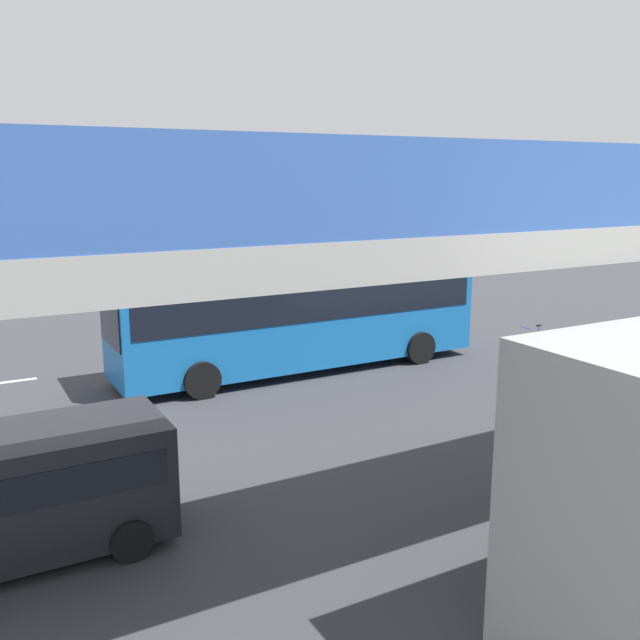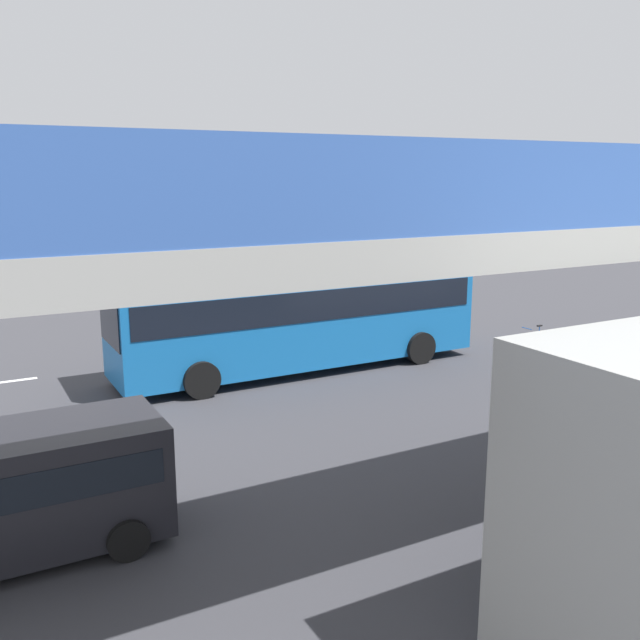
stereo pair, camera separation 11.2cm
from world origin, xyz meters
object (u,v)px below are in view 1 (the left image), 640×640
Objects in this scene: bicycle_green at (583,358)px; bicycle_red at (546,351)px; parked_van at (11,488)px; bicycle_blue at (534,342)px; city_bus at (300,310)px; pedestrian at (160,338)px.

bicycle_red is at bearing -72.57° from bicycle_green.
parked_van is 17.70m from bicycle_blue.
bicycle_green is 1.00× the size of bicycle_red.
city_bus reaches higher than parked_van.
bicycle_red is (0.37, -1.18, 0.00)m from bicycle_green.
parked_van is at bearing 14.70° from bicycle_red.
city_bus is 6.52× the size of bicycle_green.
parked_van is 16.95m from bicycle_green.
pedestrian reaches higher than bicycle_blue.
city_bus is 6.44× the size of pedestrian.
city_bus is at bearing -14.87° from bicycle_blue.
bicycle_blue and bicycle_red have the same top height.
pedestrian is (11.61, -4.65, 0.51)m from bicycle_blue.
bicycle_red is at bearing 156.51° from city_bus.
pedestrian is (11.41, -6.91, 0.51)m from bicycle_green.
pedestrian is at bearing -27.46° from bicycle_red.
bicycle_green is at bearing 107.43° from bicycle_red.
city_bus is at bearing -23.49° from bicycle_red.
bicycle_blue is at bearing -162.36° from parked_van.
city_bus is 8.13m from bicycle_red.
bicycle_blue is at bearing -117.63° from bicycle_red.
city_bus is 11.67m from parked_van.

